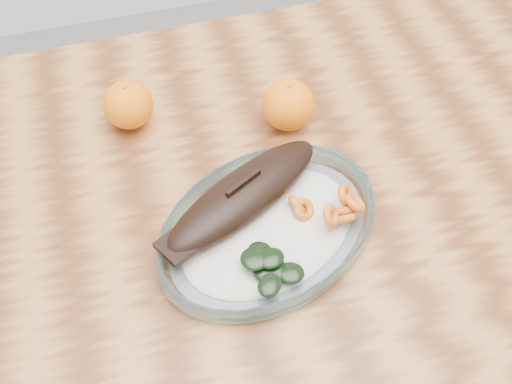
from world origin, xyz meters
TOP-DOWN VIEW (x-y plane):
  - ground at (0.00, 0.00)m, footprint 3.00×3.00m
  - dining_table at (0.00, 0.00)m, footprint 1.20×0.80m
  - plated_meal at (-0.05, -0.08)m, footprint 0.77×0.77m
  - orange_left at (-0.19, 0.18)m, footprint 0.08×0.08m
  - orange_right at (0.04, 0.11)m, footprint 0.08×0.08m

SIDE VIEW (x-z plane):
  - ground at x=0.00m, z-range 0.00..0.00m
  - dining_table at x=0.00m, z-range 0.28..1.03m
  - plated_meal at x=-0.05m, z-range 0.73..0.81m
  - orange_left at x=-0.19m, z-range 0.75..0.83m
  - orange_right at x=0.04m, z-range 0.75..0.83m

